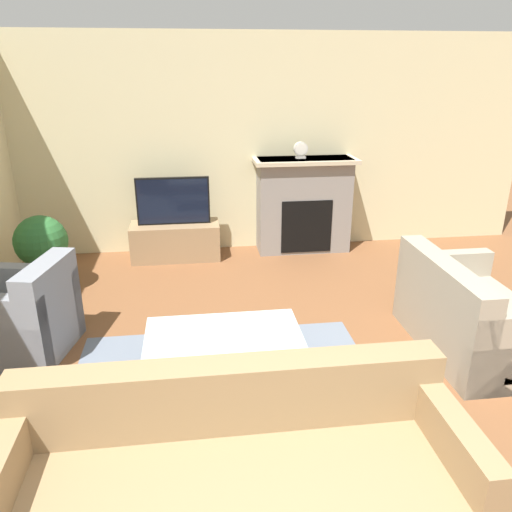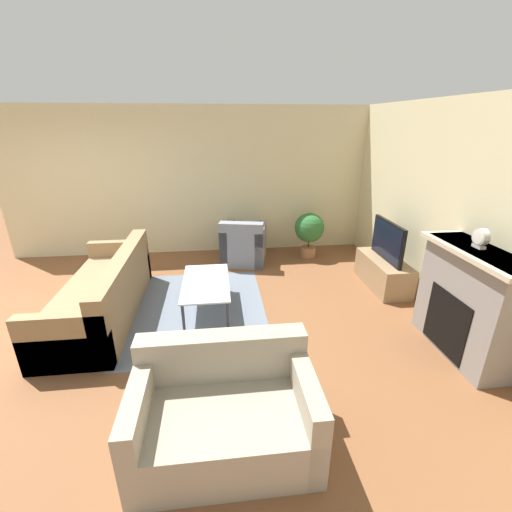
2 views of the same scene
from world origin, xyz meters
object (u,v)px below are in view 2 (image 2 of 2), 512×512
Objects in this scene: potted_plant at (309,230)px; mantel_clock at (481,238)px; tv at (388,241)px; couch_loveseat at (225,413)px; armchair_by_window at (244,246)px; couch_sectional at (104,295)px; coffee_table at (206,284)px.

mantel_clock is (2.97, 0.93, 0.79)m from potted_plant.
couch_loveseat is (2.54, -2.53, -0.45)m from tv.
tv is 3.62m from couch_loveseat.
armchair_by_window is at bearing -85.76° from potted_plant.
tv is 4.10m from couch_sectional.
potted_plant is 3.21m from mantel_clock.
tv is 2.47m from armchair_by_window.
couch_loveseat reaches higher than coffee_table.
couch_loveseat is 1.33× the size of armchair_by_window.
potted_plant reaches higher than couch_sectional.
tv is at bearing 160.47° from armchair_by_window.
potted_plant is (-1.79, 1.89, 0.15)m from coffee_table.
couch_loveseat is at bearing 4.94° from coffee_table.
mantel_clock is at bearing 3.77° from tv.
couch_loveseat and armchair_by_window have the same top height.
tv is at bearing -176.23° from mantel_clock.
tv reaches higher than coffee_table.
mantel_clock is at bearing 139.22° from armchair_by_window.
mantel_clock is (1.18, 2.82, 0.94)m from coffee_table.
tv reaches higher than couch_sectional.
couch_sectional is (0.39, -4.05, -0.46)m from tv.
tv is 0.76× the size of coffee_table.
couch_loveseat is at bearing -44.85° from tv.
mantel_clock is at bearing 19.65° from couch_loveseat.
couch_loveseat is at bearing -70.35° from mantel_clock.
couch_sectional is 1.34m from coffee_table.
couch_sectional is at bearing -91.12° from coffee_table.
potted_plant is at bearing -163.54° from armchair_by_window.
tv is 1.05× the size of potted_plant.
couch_sectional reaches higher than coffee_table.
potted_plant is at bearing -148.80° from tv.
armchair_by_window is 5.07× the size of mantel_clock.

